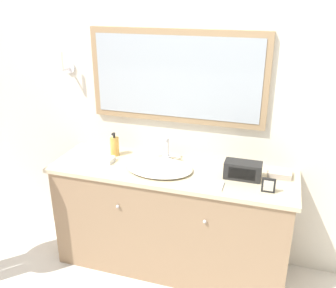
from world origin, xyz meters
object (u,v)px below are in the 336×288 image
Objects in this scene: sink_basin at (160,167)px; appliance_box at (243,170)px; picture_frame at (268,185)px; soap_bottle at (115,146)px.

sink_basin is 0.59m from appliance_box.
picture_frame is (0.18, -0.15, -0.01)m from appliance_box.
appliance_box reaches higher than picture_frame.
sink_basin is at bearing 172.08° from picture_frame.
picture_frame is (1.19, -0.25, -0.03)m from soap_bottle.
sink_basin is 0.45m from soap_bottle.
soap_bottle is at bearing 168.21° from picture_frame.
appliance_box is at bearing 140.46° from picture_frame.
appliance_box is at bearing -5.58° from soap_bottle.
soap_bottle is 1.89× the size of picture_frame.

